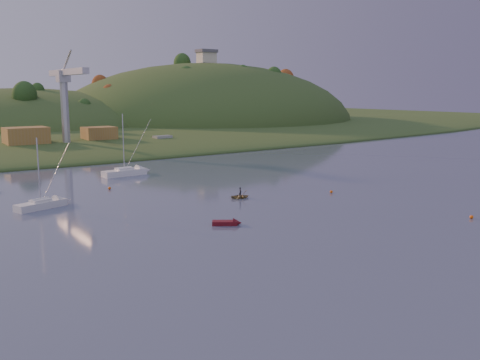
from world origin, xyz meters
TOP-DOWN VIEW (x-y plane):
  - ground at (0.00, 0.00)m, footprint 500.00×500.00m
  - shore_slope at (0.00, 165.00)m, footprint 640.00×150.00m
  - hill_center at (10.00, 210.00)m, footprint 140.00×120.00m
  - hill_right at (95.00, 195.00)m, footprint 150.00×130.00m
  - hilltop_house at (95.00, 195.00)m, footprint 9.00×7.00m
  - hillside_trees at (0.00, 185.00)m, footprint 280.00×50.00m
  - wharf at (5.00, 122.00)m, footprint 42.00×16.00m
  - shed_west at (-8.00, 123.00)m, footprint 11.00×8.00m
  - shed_east at (13.00, 124.00)m, footprint 9.00×7.00m
  - dock_crane at (2.00, 118.39)m, footprint 3.20×28.00m
  - sailboat_near at (-24.21, 50.15)m, footprint 7.84×4.38m
  - sailboat_far at (-1.84, 71.62)m, footprint 9.24×3.56m
  - canoe at (4.06, 39.35)m, footprint 3.45×2.88m
  - paddler at (4.06, 39.35)m, footprint 0.51×0.64m
  - red_tender at (-6.98, 26.05)m, footprint 3.86×3.21m
  - work_vessel at (30.75, 118.00)m, footprint 13.63×6.32m
  - buoy_0 at (21.42, 9.89)m, footprint 0.50×0.50m
  - buoy_1 at (19.01, 33.90)m, footprint 0.50×0.50m
  - buoy_2 at (-27.27, 50.48)m, footprint 0.50×0.50m
  - buoy_3 at (-10.16, 58.85)m, footprint 0.50×0.50m

SIDE VIEW (x-z plane):
  - ground at x=0.00m, z-range 0.00..0.00m
  - shore_slope at x=0.00m, z-range -3.50..3.50m
  - hill_center at x=10.00m, z-range -18.00..18.00m
  - hill_right at x=95.00m, z-range -30.00..30.00m
  - hillside_trees at x=0.00m, z-range -16.00..16.00m
  - buoy_0 at x=21.42m, z-range 0.00..0.50m
  - buoy_1 at x=19.01m, z-range 0.00..0.50m
  - buoy_2 at x=-27.27m, z-range 0.00..0.50m
  - buoy_3 at x=-10.16m, z-range 0.00..0.50m
  - red_tender at x=-6.98m, z-range -0.38..0.92m
  - canoe at x=4.06m, z-range 0.00..0.62m
  - sailboat_near at x=-24.21m, z-range -4.52..5.90m
  - paddler at x=4.06m, z-range 0.00..1.53m
  - sailboat_far at x=-1.84m, z-range -5.46..7.05m
  - wharf at x=5.00m, z-range 0.00..2.40m
  - work_vessel at x=30.75m, z-range -0.49..2.89m
  - shed_east at x=13.00m, z-range 2.40..6.40m
  - shed_west at x=-8.00m, z-range 2.40..7.20m
  - dock_crane at x=2.00m, z-range 7.02..27.32m
  - hilltop_house at x=95.00m, z-range 30.18..36.63m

